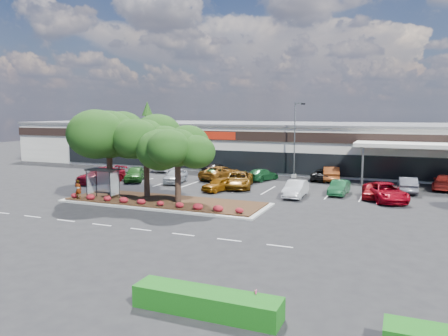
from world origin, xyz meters
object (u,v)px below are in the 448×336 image
at_px(car_1, 135,174).
at_px(light_pole, 295,145).
at_px(survey_stake, 255,299).
at_px(car_0, 101,175).

bearing_deg(car_1, light_pole, 6.19).
height_order(survey_stake, car_0, car_0).
bearing_deg(car_1, survey_stake, -72.99).
bearing_deg(survey_stake, car_1, 131.17).
distance_m(survey_stake, car_1, 35.21).
xyz_separation_m(light_pole, car_0, (-19.15, -12.01, -3.12)).
relative_size(light_pole, car_0, 1.54).
bearing_deg(light_pole, survey_stake, -79.20).
relative_size(survey_stake, car_0, 0.18).
xyz_separation_m(survey_stake, car_1, (-23.18, 26.51, 0.15)).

